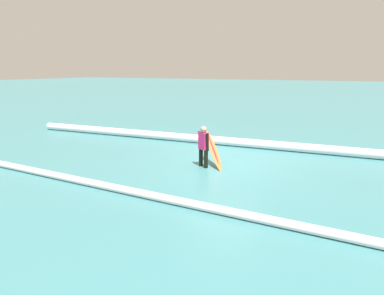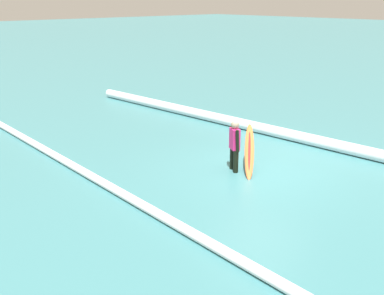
% 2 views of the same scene
% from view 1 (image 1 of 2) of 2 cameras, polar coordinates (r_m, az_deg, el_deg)
% --- Properties ---
extents(ground_plane, '(175.02, 175.02, 0.00)m').
position_cam_1_polar(ground_plane, '(11.94, 5.37, -2.83)').
color(ground_plane, '#3A767B').
extents(surfer, '(0.47, 0.36, 1.40)m').
position_cam_1_polar(surfer, '(11.42, 1.94, 0.50)').
color(surfer, black).
rests_on(surfer, ground_plane).
extents(surfboard, '(1.27, 1.40, 1.09)m').
position_cam_1_polar(surfboard, '(11.74, 3.60, -0.40)').
color(surfboard, '#E55926').
rests_on(surfboard, ground_plane).
extents(wave_crest_foreground, '(25.31, 1.75, 0.36)m').
position_cam_1_polar(wave_crest_foreground, '(14.31, 15.44, 0.17)').
color(wave_crest_foreground, silver).
rests_on(wave_crest_foreground, ground_plane).
extents(wave_crest_midground, '(19.76, 0.92, 0.20)m').
position_cam_1_polar(wave_crest_midground, '(10.10, -16.45, -5.72)').
color(wave_crest_midground, white).
rests_on(wave_crest_midground, ground_plane).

